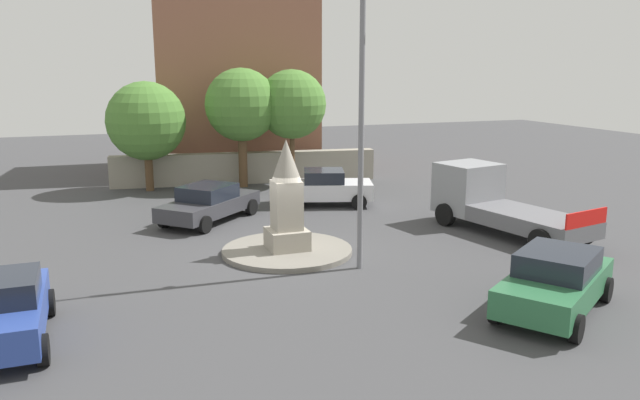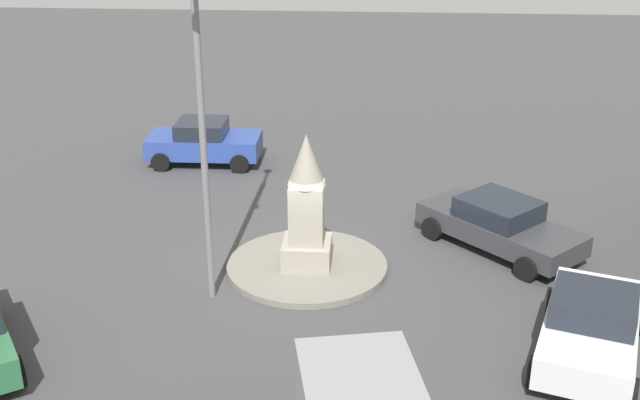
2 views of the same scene
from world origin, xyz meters
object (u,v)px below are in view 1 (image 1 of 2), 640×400
(streetlamp, at_px, (362,87))
(tree_mid_cluster, at_px, (146,121))
(car_white_waiting, at_px, (324,187))
(corner_building, at_px, (235,80))
(monument, at_px, (287,199))
(tree_near_wall, at_px, (292,104))
(tree_far_corner, at_px, (241,105))
(car_dark_grey_parked_right, at_px, (209,203))
(car_green_near_island, at_px, (556,281))
(truck_grey_far_side, at_px, (493,202))

(streetlamp, bearing_deg, tree_mid_cluster, -71.61)
(car_white_waiting, relative_size, corner_building, 0.43)
(corner_building, bearing_deg, car_white_waiting, 96.24)
(monument, relative_size, car_white_waiting, 0.79)
(tree_near_wall, xyz_separation_m, tree_mid_cluster, (6.90, -0.91, -0.69))
(tree_far_corner, bearing_deg, car_dark_grey_parked_right, 66.28)
(corner_building, bearing_deg, car_green_near_island, 95.44)
(car_white_waiting, xyz_separation_m, tree_near_wall, (-0.14, -4.96, 3.24))
(corner_building, bearing_deg, car_dark_grey_parked_right, 72.75)
(car_white_waiting, xyz_separation_m, corner_building, (1.24, -11.38, 4.34))
(car_dark_grey_parked_right, bearing_deg, tree_near_wall, -130.76)
(tree_mid_cluster, bearing_deg, truck_grey_far_side, 133.03)
(monument, distance_m, tree_far_corner, 11.80)
(car_green_near_island, xyz_separation_m, tree_far_corner, (3.39, -18.36, 3.22))
(tree_near_wall, bearing_deg, tree_mid_cluster, -7.53)
(car_green_near_island, bearing_deg, tree_far_corner, -79.53)
(streetlamp, height_order, truck_grey_far_side, streetlamp)
(streetlamp, distance_m, tree_far_corner, 13.74)
(car_white_waiting, bearing_deg, tree_mid_cluster, -40.98)
(streetlamp, distance_m, tree_near_wall, 13.59)
(car_green_near_island, bearing_deg, monument, -55.74)
(car_dark_grey_parked_right, relative_size, tree_mid_cluster, 0.86)
(car_green_near_island, distance_m, tree_far_corner, 18.95)
(car_white_waiting, bearing_deg, car_dark_grey_parked_right, 12.91)
(truck_grey_far_side, xyz_separation_m, corner_building, (5.56, -17.37, 4.06))
(tree_far_corner, bearing_deg, streetlamp, 91.24)
(car_dark_grey_parked_right, xyz_separation_m, car_white_waiting, (-5.14, -1.18, 0.04))
(monument, height_order, tree_far_corner, tree_far_corner)
(car_dark_grey_parked_right, distance_m, tree_near_wall, 8.74)
(tree_far_corner, bearing_deg, monument, 83.72)
(monument, relative_size, tree_mid_cluster, 0.67)
(car_dark_grey_parked_right, distance_m, tree_mid_cluster, 7.68)
(streetlamp, xyz_separation_m, car_dark_grey_parked_right, (3.13, -7.22, -4.54))
(streetlamp, distance_m, car_white_waiting, 9.74)
(tree_far_corner, bearing_deg, tree_mid_cluster, -7.53)
(truck_grey_far_side, bearing_deg, streetlamp, 20.88)
(tree_near_wall, distance_m, tree_mid_cluster, 6.99)
(car_white_waiting, xyz_separation_m, truck_grey_far_side, (-4.31, 5.99, 0.27))
(monument, height_order, tree_near_wall, tree_near_wall)
(car_dark_grey_parked_right, height_order, car_white_waiting, car_white_waiting)
(car_white_waiting, bearing_deg, car_green_near_island, 94.75)
(truck_grey_far_side, bearing_deg, monument, 1.80)
(car_green_near_island, bearing_deg, streetlamp, -56.49)
(streetlamp, xyz_separation_m, tree_mid_cluster, (4.74, -14.27, -1.94))
(monument, distance_m, streetlamp, 4.41)
(streetlamp, xyz_separation_m, tree_far_corner, (0.30, -13.68, -1.27))
(tree_near_wall, bearing_deg, streetlamp, 80.84)
(monument, xyz_separation_m, corner_building, (-2.33, -17.62, 3.35))
(streetlamp, xyz_separation_m, truck_grey_far_side, (-6.33, -2.41, -4.22))
(tree_mid_cluster, bearing_deg, monument, 104.72)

